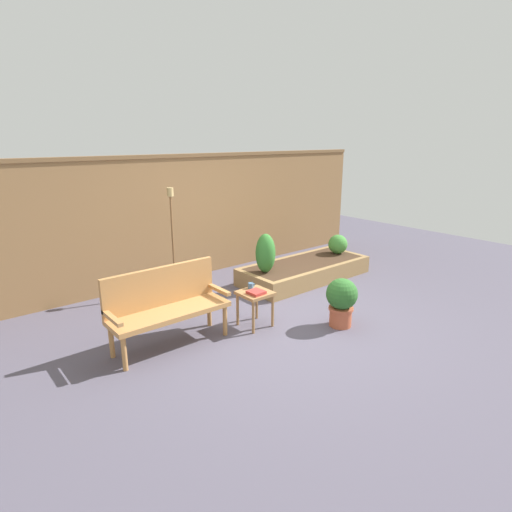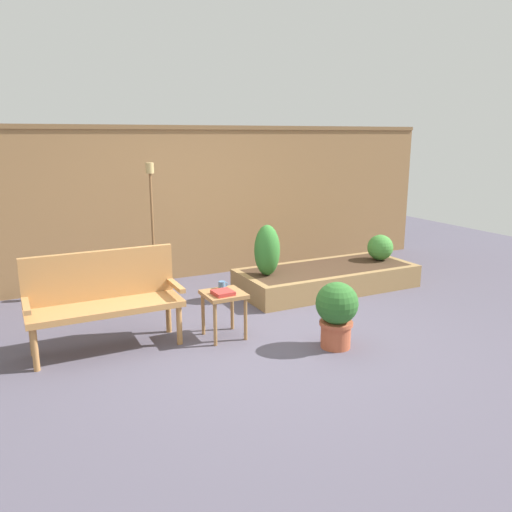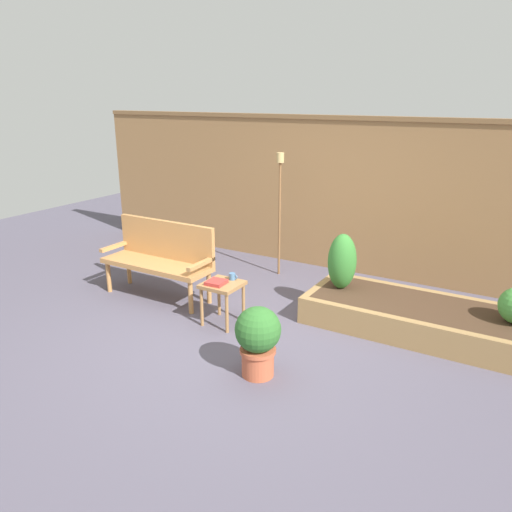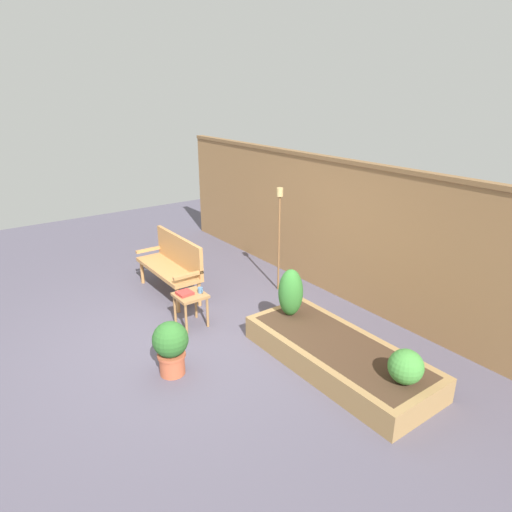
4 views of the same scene
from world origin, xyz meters
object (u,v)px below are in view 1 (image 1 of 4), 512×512
(potted_boxwood, at_px, (342,299))
(shrub_near_bench, at_px, (265,253))
(shrub_far_corner, at_px, (338,244))
(garden_bench, at_px, (166,301))
(side_table, at_px, (255,298))
(tiki_torch, at_px, (172,223))
(book_on_table, at_px, (256,292))
(cup_on_table, at_px, (251,286))

(potted_boxwood, bearing_deg, shrub_near_bench, 85.83)
(shrub_near_bench, xyz_separation_m, shrub_far_corner, (1.81, -0.00, -0.14))
(garden_bench, bearing_deg, side_table, -15.18)
(garden_bench, height_order, tiki_torch, tiki_torch)
(tiki_torch, bearing_deg, book_on_table, -83.75)
(book_on_table, relative_size, tiki_torch, 0.12)
(book_on_table, distance_m, shrub_far_corner, 3.02)
(garden_bench, height_order, book_on_table, garden_bench)
(garden_bench, height_order, cup_on_table, garden_bench)
(cup_on_table, bearing_deg, book_on_table, -110.78)
(shrub_far_corner, xyz_separation_m, tiki_torch, (-3.04, 0.79, 0.68))
(side_table, distance_m, tiki_torch, 1.91)
(side_table, distance_m, shrub_far_corner, 2.96)
(shrub_near_bench, xyz_separation_m, tiki_torch, (-1.23, 0.79, 0.54))
(garden_bench, bearing_deg, book_on_table, -18.64)
(cup_on_table, bearing_deg, shrub_far_corner, 16.32)
(side_table, bearing_deg, shrub_far_corner, 18.66)
(side_table, bearing_deg, potted_boxwood, -39.66)
(garden_bench, distance_m, shrub_far_corner, 3.99)
(garden_bench, bearing_deg, shrub_far_corner, 9.27)
(cup_on_table, bearing_deg, garden_bench, 171.84)
(book_on_table, bearing_deg, side_table, 58.25)
(side_table, height_order, potted_boxwood, potted_boxwood)
(cup_on_table, distance_m, potted_boxwood, 1.21)
(shrub_far_corner, bearing_deg, book_on_table, -160.41)
(cup_on_table, xyz_separation_m, shrub_near_bench, (0.96, 0.81, 0.10))
(cup_on_table, distance_m, shrub_far_corner, 2.88)
(potted_boxwood, height_order, tiki_torch, tiki_torch)
(garden_bench, height_order, shrub_far_corner, garden_bench)
(side_table, relative_size, tiki_torch, 0.28)
(side_table, xyz_separation_m, cup_on_table, (0.04, 0.14, 0.12))
(shrub_near_bench, distance_m, shrub_far_corner, 1.81)
(potted_boxwood, xyz_separation_m, shrub_far_corner, (1.93, 1.67, 0.11))
(cup_on_table, relative_size, book_on_table, 0.52)
(shrub_near_bench, bearing_deg, cup_on_table, -139.72)
(side_table, relative_size, cup_on_table, 4.66)
(tiki_torch, bearing_deg, shrub_far_corner, -14.51)
(side_table, height_order, shrub_far_corner, shrub_far_corner)
(potted_boxwood, distance_m, tiki_torch, 2.81)
(shrub_near_bench, bearing_deg, tiki_torch, 147.38)
(shrub_far_corner, bearing_deg, tiki_torch, 165.49)
(book_on_table, bearing_deg, shrub_far_corner, 16.22)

